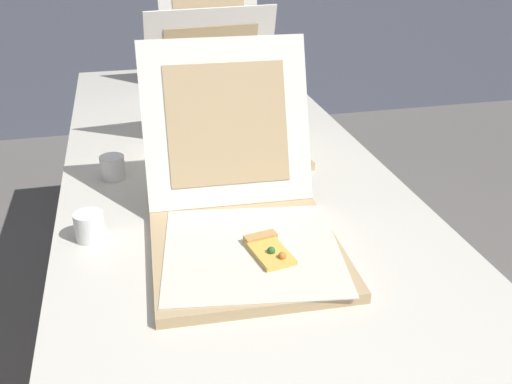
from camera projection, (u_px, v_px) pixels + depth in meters
name	position (u px, v px, depth m)	size (l,w,h in m)	color
table	(232.00, 197.00, 1.49)	(0.86, 2.46, 0.72)	silver
pizza_box_front	(243.00, 221.00, 1.18)	(0.40, 0.54, 0.38)	tan
pizza_box_middle	(223.00, 132.00, 1.64)	(0.42, 0.42, 0.39)	tan
pizza_box_back	(220.00, 81.00, 2.13)	(0.40, 0.42, 0.40)	tan
cup_white_mid	(113.00, 167.00, 1.48)	(0.06, 0.06, 0.06)	white
cup_white_near_center	(90.00, 226.00, 1.21)	(0.06, 0.06, 0.06)	white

